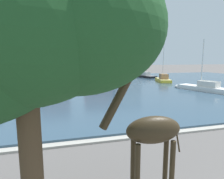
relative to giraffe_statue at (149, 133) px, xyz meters
The scene contains 11 objects.
harbor_water 27.94m from the giraffe_statue, 84.47° to the left, with size 86.28×44.82×0.25m, color #334C60.
quay_edge_coping 6.17m from the giraffe_statue, 62.04° to the left, with size 86.28×0.50×0.12m, color #ADA89E.
giraffe_statue is the anchor object (origin of this frame).
sailboat_yellow 33.45m from the giraffe_statue, 59.56° to the left, with size 3.55×6.51×6.96m.
sailboat_white 24.10m from the giraffe_statue, 46.96° to the left, with size 4.48×8.54×7.18m.
sailboat_black 43.07m from the giraffe_statue, 66.64° to the left, with size 4.05×9.95×9.59m.
shade_tree 4.11m from the giraffe_statue, 163.13° to the right, with size 5.52×3.75×6.40m.
townhouse_end_terrace 55.90m from the giraffe_statue, 102.20° to the left, with size 7.67×5.34×11.82m.
townhouse_tall_gabled 54.16m from the giraffe_statue, 93.86° to the left, with size 7.80×6.83×12.90m.
townhouse_corner_house 56.16m from the giraffe_statue, 80.52° to the left, with size 8.31×6.42×12.08m.
townhouse_narrow_midrow 56.68m from the giraffe_statue, 71.29° to the left, with size 8.00×7.07×11.25m.
Camera 1 is at (-5.12, -1.33, 4.48)m, focal length 31.10 mm.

